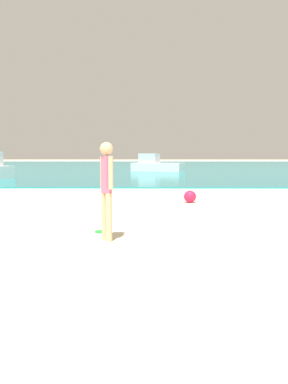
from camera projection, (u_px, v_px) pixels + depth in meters
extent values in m
plane|color=beige|center=(174.00, 338.00, 3.60)|extent=(200.00, 200.00, 0.00)
cube|color=teal|center=(148.00, 167.00, 48.64)|extent=(160.00, 60.00, 0.06)
cylinder|color=#DDAD84|center=(109.00, 217.00, 7.51)|extent=(0.11, 0.11, 0.79)
cylinder|color=#DDAD84|center=(105.00, 216.00, 7.63)|extent=(0.11, 0.11, 0.79)
cube|color=pink|center=(107.00, 175.00, 7.51)|extent=(0.19, 0.21, 0.59)
sphere|color=#DDAD84|center=(106.00, 149.00, 7.48)|extent=(0.21, 0.21, 0.21)
cylinder|color=#DDAD84|center=(111.00, 173.00, 7.39)|extent=(0.08, 0.08, 0.53)
cylinder|color=#DDAD84|center=(103.00, 172.00, 7.64)|extent=(0.08, 0.08, 0.53)
cylinder|color=green|center=(102.00, 232.00, 8.41)|extent=(0.27, 0.27, 0.03)
cube|color=white|center=(158.00, 167.00, 35.16)|extent=(4.15, 2.87, 0.64)
cube|color=silver|center=(149.00, 158.00, 35.42)|extent=(1.68, 1.42, 0.72)
sphere|color=#E51E4C|center=(190.00, 197.00, 13.41)|extent=(0.36, 0.36, 0.36)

